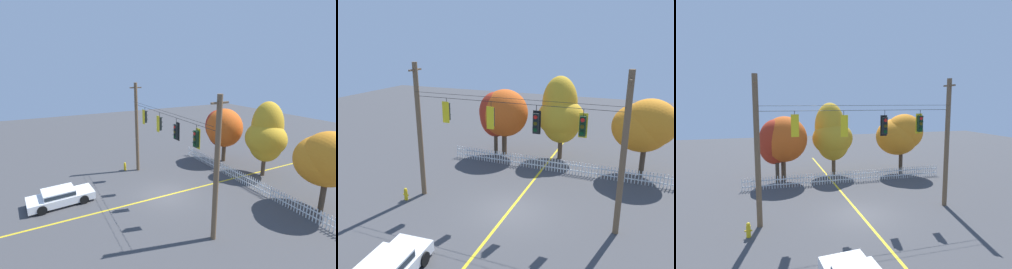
% 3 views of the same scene
% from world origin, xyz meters
% --- Properties ---
extents(ground, '(80.00, 80.00, 0.00)m').
position_xyz_m(ground, '(0.00, 0.00, 0.00)').
color(ground, '#424244').
extents(lane_centerline_stripe, '(0.16, 36.00, 0.01)m').
position_xyz_m(lane_centerline_stripe, '(0.00, 0.00, 0.00)').
color(lane_centerline_stripe, gold).
rests_on(lane_centerline_stripe, ground).
extents(signal_support_span, '(12.10, 1.10, 8.34)m').
position_xyz_m(signal_support_span, '(0.00, -0.00, 4.24)').
color(signal_support_span, brown).
rests_on(signal_support_span, ground).
extents(traffic_signal_westbound_side, '(0.43, 0.38, 1.42)m').
position_xyz_m(traffic_signal_westbound_side, '(-3.88, -0.01, 5.58)').
color(traffic_signal_westbound_side, black).
extents(traffic_signal_northbound_secondary, '(0.43, 0.38, 1.51)m').
position_xyz_m(traffic_signal_northbound_secondary, '(-1.07, -0.01, 5.50)').
color(traffic_signal_northbound_secondary, black).
extents(traffic_signal_eastbound_side, '(0.43, 0.38, 1.57)m').
position_xyz_m(traffic_signal_eastbound_side, '(1.49, 0.01, 5.44)').
color(traffic_signal_eastbound_side, black).
extents(traffic_signal_northbound_primary, '(0.43, 0.38, 1.49)m').
position_xyz_m(traffic_signal_northbound_primary, '(3.88, 0.01, 5.52)').
color(traffic_signal_northbound_primary, black).
extents(white_picket_fence, '(17.16, 0.06, 1.00)m').
position_xyz_m(white_picket_fence, '(1.22, 6.74, 0.50)').
color(white_picket_fence, white).
rests_on(white_picket_fence, ground).
extents(autumn_maple_near_fence, '(2.80, 2.66, 5.41)m').
position_xyz_m(autumn_maple_near_fence, '(-4.69, 8.63, 3.56)').
color(autumn_maple_near_fence, '#473828').
rests_on(autumn_maple_near_fence, ground).
extents(autumn_maple_mid, '(3.86, 3.59, 5.64)m').
position_xyz_m(autumn_maple_mid, '(-3.82, 8.80, 3.73)').
color(autumn_maple_mid, brown).
rests_on(autumn_maple_mid, ground).
extents(autumn_oak_far_east, '(3.80, 3.37, 6.77)m').
position_xyz_m(autumn_oak_far_east, '(0.53, 9.85, 3.70)').
color(autumn_oak_far_east, brown).
rests_on(autumn_oak_far_east, ground).
extents(autumn_maple_far_west, '(4.41, 3.84, 5.71)m').
position_xyz_m(autumn_maple_far_west, '(6.86, 8.48, 3.73)').
color(autumn_maple_far_west, '#473828').
rests_on(autumn_maple_far_west, ground).
extents(fire_hydrant, '(0.38, 0.22, 0.79)m').
position_xyz_m(fire_hydrant, '(-6.44, -1.13, 0.39)').
color(fire_hydrant, gold).
rests_on(fire_hydrant, ground).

